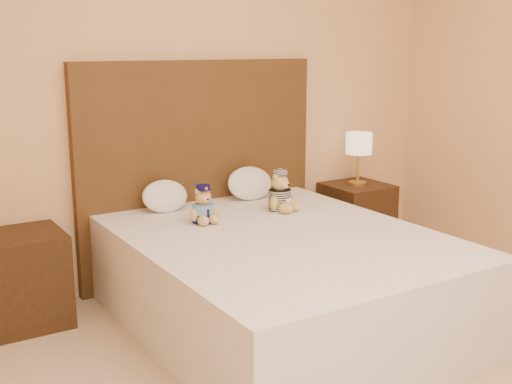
% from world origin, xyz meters
% --- Properties ---
extents(bed, '(1.60, 2.00, 0.55)m').
position_xyz_m(bed, '(0.00, 1.20, 0.28)').
color(bed, white).
rests_on(bed, ground).
extents(headboard, '(1.75, 0.08, 1.50)m').
position_xyz_m(headboard, '(0.00, 2.21, 0.75)').
color(headboard, '#4B2F16').
rests_on(headboard, ground).
extents(nightstand_left, '(0.45, 0.45, 0.55)m').
position_xyz_m(nightstand_left, '(-1.25, 2.00, 0.28)').
color(nightstand_left, '#361F11').
rests_on(nightstand_left, ground).
extents(nightstand_right, '(0.45, 0.45, 0.55)m').
position_xyz_m(nightstand_right, '(1.25, 2.00, 0.28)').
color(nightstand_right, '#361F11').
rests_on(nightstand_right, ground).
extents(lamp, '(0.20, 0.20, 0.40)m').
position_xyz_m(lamp, '(1.25, 2.00, 0.85)').
color(lamp, gold).
rests_on(lamp, nightstand_right).
extents(teddy_police, '(0.20, 0.19, 0.23)m').
position_xyz_m(teddy_police, '(-0.26, 1.66, 0.66)').
color(teddy_police, '#A78741').
rests_on(teddy_police, bed).
extents(teddy_prisoner, '(0.29, 0.28, 0.26)m').
position_xyz_m(teddy_prisoner, '(0.29, 1.65, 0.68)').
color(teddy_prisoner, '#A78741').
rests_on(teddy_prisoner, bed).
extents(pillow_left, '(0.31, 0.20, 0.22)m').
position_xyz_m(pillow_left, '(-0.34, 2.03, 0.66)').
color(pillow_left, white).
rests_on(pillow_left, bed).
extents(pillow_right, '(0.34, 0.22, 0.24)m').
position_xyz_m(pillow_right, '(0.30, 2.03, 0.67)').
color(pillow_right, white).
rests_on(pillow_right, bed).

